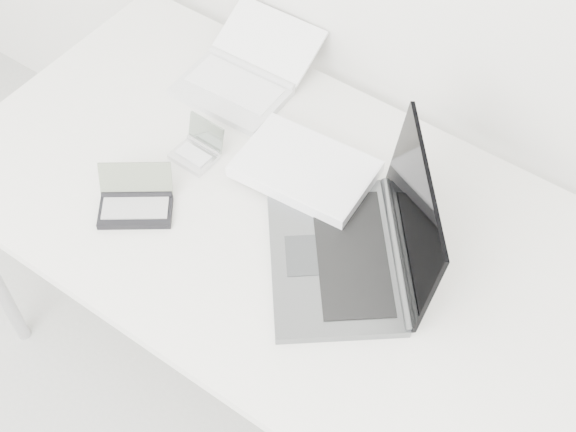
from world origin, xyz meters
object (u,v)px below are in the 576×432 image
Objects in this scene: netbook_open_white at (242,77)px; palmtop_charcoal at (136,203)px; laptop_large at (338,217)px; desk at (311,241)px.

netbook_open_white reaches higher than palmtop_charcoal.
desk is at bearing -95.64° from laptop_large.
desk is at bearing -36.29° from netbook_open_white.
desk is 0.38m from palmtop_charcoal.
palmtop_charcoal is (-0.37, -0.20, -0.02)m from laptop_large.
palmtop_charcoal is (0.05, -0.43, -0.00)m from netbook_open_white.
netbook_open_white reaches higher than desk.
laptop_large reaches higher than desk.
desk is at bearing -8.95° from palmtop_charcoal.
palmtop_charcoal is at bearing -100.72° from laptop_large.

